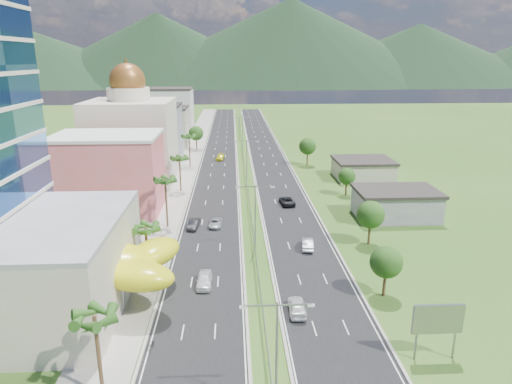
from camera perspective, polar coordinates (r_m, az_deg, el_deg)
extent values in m
plane|color=#2D5119|center=(64.65, 0.36, -11.02)|extent=(500.00, 500.00, 0.00)
cube|color=black|center=(150.30, -4.52, 4.96)|extent=(11.00, 260.00, 0.04)
cube|color=black|center=(150.64, 1.22, 5.03)|extent=(11.00, 260.00, 0.04)
cube|color=gray|center=(150.85, -8.14, 4.90)|extent=(7.00, 260.00, 0.12)
cube|color=gray|center=(132.56, -1.46, 3.72)|extent=(0.08, 216.00, 0.28)
cube|color=gray|center=(233.15, -2.16, 9.17)|extent=(0.10, 0.12, 0.70)
cylinder|color=gray|center=(40.54, 2.57, -20.43)|extent=(0.20, 0.20, 11.00)
cube|color=gray|center=(37.50, 0.41, -14.03)|extent=(2.88, 0.12, 0.12)
cube|color=gray|center=(37.76, 4.91, -13.86)|extent=(2.88, 0.12, 0.12)
cube|color=silver|center=(37.50, -1.60, -14.21)|extent=(0.60, 0.25, 0.18)
cube|color=silver|center=(37.99, 6.88, -13.89)|extent=(0.60, 0.25, 0.18)
cylinder|color=gray|center=(71.60, -0.10, -3.41)|extent=(0.20, 0.20, 11.00)
cube|color=gray|center=(69.92, -1.28, 0.66)|extent=(2.88, 0.12, 0.12)
cube|color=gray|center=(70.06, 1.07, 0.69)|extent=(2.88, 0.12, 0.12)
cube|color=silver|center=(69.93, -2.33, 0.57)|extent=(0.60, 0.25, 0.18)
cube|color=silver|center=(70.19, 2.11, 0.63)|extent=(0.60, 0.25, 0.18)
cylinder|color=gray|center=(110.03, -1.16, 3.67)|extent=(0.20, 0.20, 11.00)
cube|color=gray|center=(108.95, -1.93, 6.38)|extent=(2.88, 0.12, 0.12)
cube|color=gray|center=(109.04, -0.41, 6.40)|extent=(2.88, 0.12, 0.12)
cube|color=silver|center=(108.95, -2.61, 6.32)|extent=(0.60, 0.25, 0.18)
cube|color=silver|center=(109.12, 0.26, 6.36)|extent=(0.60, 0.25, 0.18)
cylinder|color=gray|center=(154.23, -1.71, 7.37)|extent=(0.20, 0.20, 11.00)
cube|color=gray|center=(153.46, -2.27, 9.31)|extent=(2.88, 0.12, 0.12)
cube|color=gray|center=(153.52, -1.18, 9.33)|extent=(2.88, 0.12, 0.12)
cube|color=silver|center=(153.46, -2.76, 9.27)|extent=(0.60, 0.25, 0.18)
cube|color=silver|center=(153.58, -0.70, 9.29)|extent=(0.60, 0.25, 0.18)
cylinder|color=gray|center=(198.78, -2.02, 9.41)|extent=(0.20, 0.20, 11.00)
cube|color=gray|center=(198.18, -2.46, 10.92)|extent=(2.88, 0.12, 0.12)
cube|color=gray|center=(198.23, -1.61, 10.93)|extent=(2.88, 0.12, 0.12)
cube|color=silver|center=(198.19, -2.84, 10.89)|extent=(0.60, 0.25, 0.18)
cube|color=silver|center=(198.28, -1.24, 10.91)|extent=(0.60, 0.25, 0.18)
cylinder|color=gray|center=(65.21, -21.44, -10.03)|extent=(0.50, 0.50, 4.00)
cylinder|color=gray|center=(59.03, -16.33, -12.39)|extent=(0.50, 0.50, 4.00)
cylinder|color=gray|center=(57.60, -20.99, -13.63)|extent=(0.50, 0.50, 4.00)
cylinder|color=gray|center=(62.95, -13.52, -10.27)|extent=(0.50, 0.50, 4.00)
cube|color=#D95E59|center=(95.24, -17.89, 2.09)|extent=(20.00, 15.00, 15.00)
cube|color=beige|center=(116.62, -15.22, 6.09)|extent=(20.00, 20.00, 20.00)
cylinder|color=beige|center=(115.23, -15.65, 11.72)|extent=(10.00, 10.00, 3.00)
sphere|color=brown|center=(115.05, -15.77, 13.20)|extent=(8.40, 8.40, 8.40)
cube|color=gray|center=(140.97, -12.70, 7.14)|extent=(16.00, 15.00, 16.00)
cube|color=#A59D88|center=(162.68, -11.42, 7.88)|extent=(16.00, 15.00, 13.00)
cube|color=silver|center=(184.96, -10.46, 9.72)|extent=(16.00, 15.00, 18.00)
cylinder|color=gray|center=(51.73, 19.33, -17.66)|extent=(0.24, 0.24, 3.20)
cylinder|color=gray|center=(53.28, 23.50, -17.06)|extent=(0.24, 0.24, 3.20)
cube|color=#D85919|center=(50.92, 21.81, -14.54)|extent=(5.20, 0.35, 3.20)
cube|color=gray|center=(92.19, 17.07, -1.54)|extent=(15.00, 10.00, 5.00)
cube|color=#A59D88|center=(120.33, 13.22, 2.74)|extent=(14.00, 12.00, 4.40)
cylinder|color=#47301C|center=(45.21, -19.03, -19.02)|extent=(0.36, 0.36, 8.50)
cylinder|color=#47301C|center=(65.86, -13.45, -7.35)|extent=(0.36, 0.36, 7.50)
cylinder|color=#47301C|center=(84.08, -11.13, -1.40)|extent=(0.36, 0.36, 9.00)
cylinder|color=#47301C|center=(106.16, -9.46, 2.14)|extent=(0.36, 0.36, 8.00)
cylinder|color=#47301C|center=(130.34, -8.30, 5.03)|extent=(0.36, 0.36, 8.80)
cylinder|color=#47301C|center=(155.17, -7.46, 6.15)|extent=(0.40, 0.40, 4.90)
sphere|color=#274F18|center=(154.65, -7.51, 7.30)|extent=(4.90, 4.90, 4.90)
cylinder|color=#47301C|center=(62.25, 15.78, -10.67)|extent=(0.40, 0.40, 4.20)
sphere|color=#274F18|center=(61.10, 15.97, -8.41)|extent=(4.20, 4.20, 4.20)
cylinder|color=#47301C|center=(77.83, 13.99, -4.79)|extent=(0.40, 0.40, 4.55)
sphere|color=#274F18|center=(76.84, 14.13, -2.76)|extent=(4.55, 4.55, 4.55)
cylinder|color=#47301C|center=(104.32, 11.21, 0.62)|extent=(0.40, 0.40, 3.85)
sphere|color=#274F18|center=(103.68, 11.28, 1.93)|extent=(3.85, 3.85, 3.85)
cylinder|color=#47301C|center=(131.92, 6.42, 4.37)|extent=(0.40, 0.40, 4.90)
sphere|color=#274F18|center=(131.30, 6.47, 5.71)|extent=(4.90, 4.90, 4.90)
imported|color=white|center=(63.34, -6.48, -10.85)|extent=(2.08, 5.00, 1.69)
imported|color=black|center=(83.69, -7.79, -3.98)|extent=(2.30, 4.94, 1.57)
imported|color=#9B9EA2|center=(84.14, -5.07, -3.87)|extent=(2.52, 4.88, 1.31)
imported|color=gold|center=(139.08, -4.50, 4.36)|extent=(2.96, 5.65, 1.56)
imported|color=silver|center=(57.13, 5.14, -14.04)|extent=(2.18, 5.09, 1.71)
imported|color=#B4B7BC|center=(74.81, 6.47, -6.44)|extent=(2.42, 5.18, 1.64)
imported|color=black|center=(96.37, 3.88, -1.09)|extent=(3.19, 6.01, 1.61)
imported|color=black|center=(52.18, -12.94, -18.04)|extent=(0.81, 1.91, 1.18)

